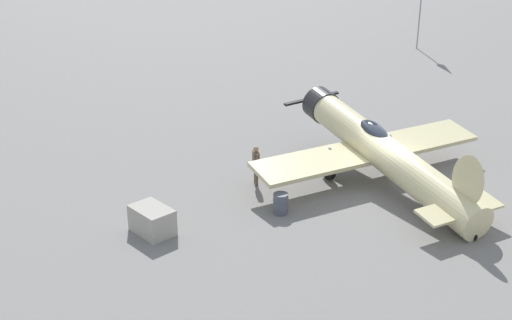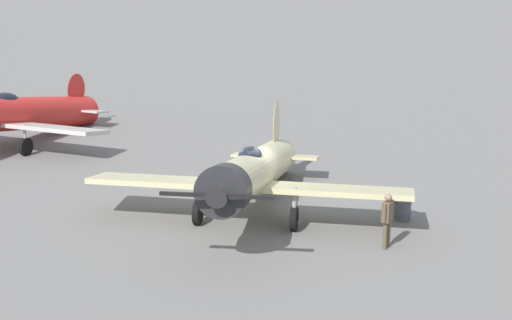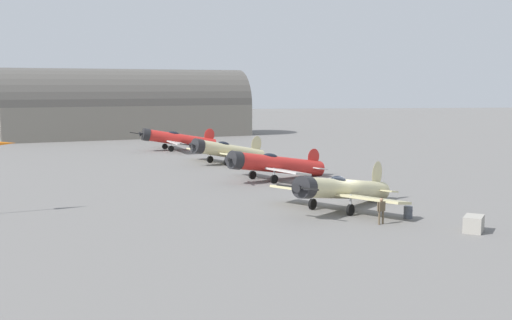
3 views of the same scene
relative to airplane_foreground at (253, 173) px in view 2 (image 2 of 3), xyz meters
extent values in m
plane|color=slate|center=(-0.39, -0.34, -1.48)|extent=(400.00, 400.00, 0.00)
cylinder|color=beige|center=(-0.39, -0.34, -0.05)|extent=(8.80, 7.95, 2.92)
cylinder|color=#232326|center=(3.36, 2.94, 0.69)|extent=(1.84, 1.88, 1.63)
cone|color=#232326|center=(3.85, 3.37, 0.79)|extent=(0.90, 0.90, 0.71)
cube|color=black|center=(3.96, 3.47, 0.79)|extent=(2.43, 2.31, 0.17)
ellipsoid|color=black|center=(0.39, 0.34, 0.70)|extent=(1.84, 1.75, 0.92)
cube|color=#C6BC89|center=(0.55, 0.48, -0.25)|extent=(8.49, 9.32, 0.45)
ellipsoid|color=beige|center=(-3.67, -3.21, 0.59)|extent=(1.42, 1.26, 2.21)
cube|color=#C6BC89|center=(-3.52, -3.08, -0.59)|extent=(3.07, 3.28, 0.26)
cylinder|color=#999BA0|center=(-0.04, 2.09, -0.55)|extent=(0.14, 0.14, 1.07)
cylinder|color=black|center=(-0.04, 2.09, -1.08)|extent=(0.73, 0.68, 0.80)
cylinder|color=#999BA0|center=(2.07, -0.32, -0.55)|extent=(0.14, 0.14, 1.07)
cylinder|color=black|center=(2.07, -0.32, -1.08)|extent=(0.73, 0.68, 0.80)
cylinder|color=black|center=(-4.13, -3.62, -1.34)|extent=(0.28, 0.26, 0.28)
cylinder|color=red|center=(2.01, -15.06, -0.07)|extent=(9.99, 6.42, 3.14)
ellipsoid|color=black|center=(2.93, -14.56, 0.75)|extent=(1.93, 1.52, 0.93)
cube|color=#BCB7B2|center=(3.11, -14.46, -0.30)|extent=(6.52, 9.82, 0.46)
ellipsoid|color=red|center=(-1.83, -17.17, 0.38)|extent=(1.58, 0.94, 1.86)
cube|color=#BCB7B2|center=(-1.65, -17.07, -0.63)|extent=(2.60, 3.51, 0.27)
cylinder|color=#999BA0|center=(2.86, -12.69, -0.57)|extent=(0.14, 0.14, 1.04)
cylinder|color=black|center=(2.86, -12.69, -1.08)|extent=(0.80, 0.56, 0.80)
cylinder|color=black|center=(-2.38, -17.47, -1.34)|extent=(0.29, 0.22, 0.28)
cylinder|color=brown|center=(-1.08, 5.08, -1.05)|extent=(0.13, 0.13, 0.86)
cylinder|color=brown|center=(-1.36, 4.96, -1.05)|extent=(0.13, 0.13, 0.86)
cube|color=brown|center=(-1.22, 5.02, -0.32)|extent=(0.52, 0.40, 0.61)
sphere|color=#987255|center=(-1.22, 5.02, 0.12)|extent=(0.23, 0.23, 0.23)
cylinder|color=brown|center=(-0.96, 5.13, -0.30)|extent=(0.09, 0.09, 0.58)
cylinder|color=brown|center=(-1.49, 4.90, -0.30)|extent=(0.09, 0.09, 0.58)
cylinder|color=#474C56|center=(-3.62, 3.50, -1.07)|extent=(0.58, 0.58, 0.83)
torus|color=#474C56|center=(-3.62, 3.50, -0.91)|extent=(0.62, 0.62, 0.04)
torus|color=#474C56|center=(-3.62, 3.50, -1.24)|extent=(0.62, 0.62, 0.04)
camera|label=1|loc=(-26.45, -0.67, 10.56)|focal=47.38mm
camera|label=2|loc=(15.99, 20.54, 7.22)|focal=56.06mm
camera|label=3|loc=(11.97, 43.11, 7.35)|focal=43.99mm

